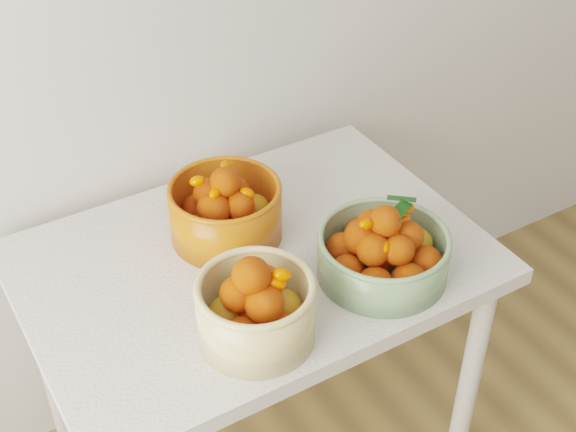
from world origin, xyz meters
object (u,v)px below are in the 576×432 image
bowl_cream (256,309)px  bowl_green (383,251)px  bowl_orange (225,210)px  table (254,288)px

bowl_cream → bowl_green: bowl_cream is taller
bowl_orange → table: bearing=-79.8°
bowl_cream → bowl_green: bearing=4.5°
table → bowl_cream: 0.30m
bowl_green → bowl_orange: 0.36m
table → bowl_green: 0.32m
table → bowl_orange: bearing=100.2°
bowl_green → bowl_orange: size_ratio=0.96×
bowl_cream → table: bearing=62.8°
table → bowl_cream: bowl_cream is taller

